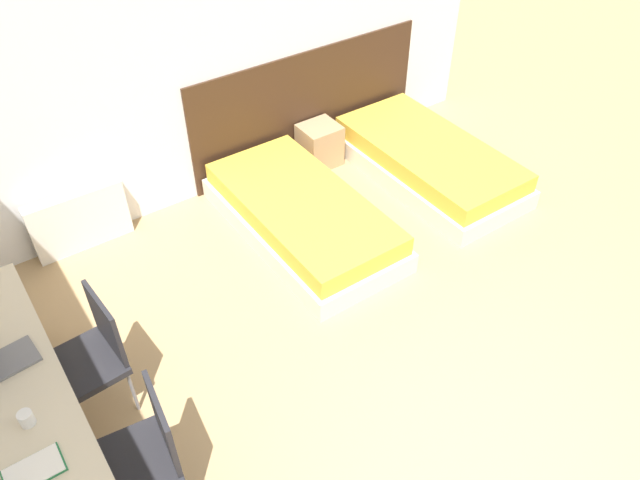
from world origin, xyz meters
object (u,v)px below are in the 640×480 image
bed_near_door (429,161)px  chair_near_laptop (90,354)px  bed_near_window (303,216)px  nightstand (320,145)px  chair_near_notebook (142,453)px

bed_near_door → chair_near_laptop: bearing=-168.8°
bed_near_window → nightstand: nightstand is taller
nightstand → chair_near_notebook: size_ratio=0.48×
bed_near_door → chair_near_laptop: (-3.63, -0.72, 0.32)m
nightstand → bed_near_door: bearing=-47.3°
bed_near_window → bed_near_door: size_ratio=1.00×
bed_near_door → nightstand: 1.12m
nightstand → chair_near_notebook: chair_near_notebook is taller
bed_near_window → nightstand: size_ratio=4.57×
bed_near_window → bed_near_door: bearing=0.0°
chair_near_laptop → chair_near_notebook: bearing=-93.9°
bed_near_door → chair_near_notebook: size_ratio=2.18×
chair_near_laptop → chair_near_notebook: same height
bed_near_window → chair_near_notebook: size_ratio=2.18×
bed_near_window → bed_near_door: same height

